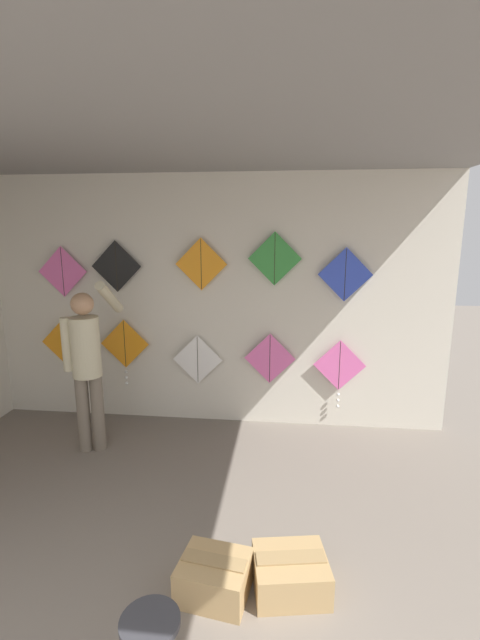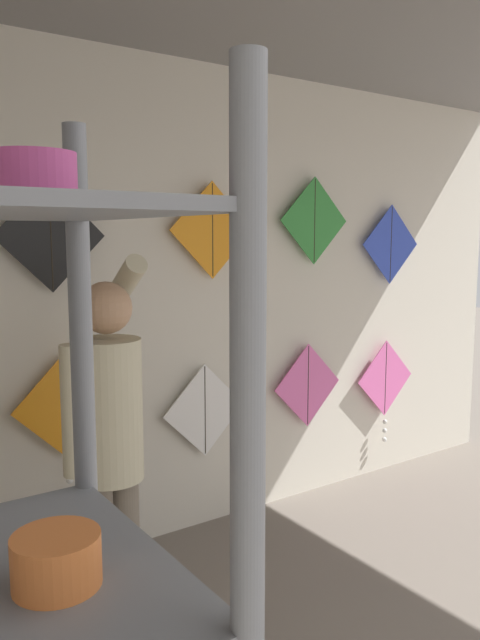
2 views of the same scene
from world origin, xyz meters
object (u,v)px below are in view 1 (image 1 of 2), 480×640
Objects in this scene: kite_3 at (270,359)px; shopkeeper at (87,358)px; kite_1 at (125,347)px; kite_2 at (198,360)px; cardboard_box_spare at (214,577)px; stool at (150,633)px; cardboard_box at (290,573)px; kite_4 at (339,369)px; kite_0 at (65,342)px; kite_9 at (345,275)px; kite_7 at (201,264)px; kite_6 at (116,266)px; kite_8 at (275,259)px; kite_5 at (63,272)px.

shopkeeper is at bearing -156.53° from kite_3.
kite_1 is 0.86m from kite_2.
kite_3 is (0.23, 2.38, 0.68)m from cardboard_box_spare.
stool is at bearing -82.46° from kite_2.
cardboard_box is 2.43m from kite_4.
kite_0 is at bearing 179.93° from kite_1.
kite_4 is at bearing -0.07° from kite_3.
shopkeeper is 2.21× the size of kite_1.
kite_3 is at bearing 0.00° from kite_2.
kite_0 reaches higher than kite_4.
stool is 0.71× the size of kite_9.
kite_4 is (2.45, 0.00, -0.17)m from kite_1.
shopkeeper reaches higher than kite_1.
kite_0 is 1.00× the size of kite_7.
kite_7 is at bearing 180.00° from kite_9.
kite_1 is at bearing -0.07° from kite_0.
shopkeeper is at bearing 121.10° from stool.
cardboard_box is 2.61m from kite_2.
kite_6 is (-0.05, 0.00, 0.93)m from kite_1.
shopkeeper is 1.23m from kite_2.
kite_4 is at bearing 77.06° from cardboard_box.
kite_1 is 1.36× the size of kite_6.
stool is 0.71× the size of kite_0.
kite_8 reaches higher than cardboard_box_spare.
kite_2 is 1.09m from kite_7.
kite_5 is at bearing 180.00° from kite_6.
shopkeeper reaches higher than kite_0.
kite_0 is 0.83m from kite_5.
kite_5 is (-3.13, 0.00, 1.03)m from kite_4.
kite_8 is at bearing 180.00° from kite_9.
kite_7 is at bearing 96.38° from stool.
kite_5 is at bearing 179.92° from kite_1.
shopkeeper is at bearing -142.59° from kite_7.
cardboard_box is 3.04m from kite_7.
kite_7 is at bearing 0.00° from kite_0.
kite_9 is (3.18, 0.00, 0.83)m from kite_0.
kite_2 is 1.59m from kite_4.
kite_5 is at bearing 180.00° from kite_8.
cardboard_box_spare is 0.82× the size of kite_8.
cardboard_box_spare is (1.54, -1.62, -0.86)m from shopkeeper.
kite_5 is at bearing 179.98° from kite_4.
cardboard_box_spare is at bearing -112.87° from kite_9.
kite_8 is at bearing 0.00° from kite_5.
kite_7 is (1.00, 0.76, 0.86)m from shopkeeper.
kite_6 reaches higher than kite_1.
kite_0 is at bearing 180.00° from kite_6.
kite_3 is 1.00× the size of kite_9.
cardboard_box_spare is 2.89m from kite_1.
kite_2 is (0.85, 0.00, -0.12)m from kite_1.
kite_0 is at bearing 180.00° from kite_2.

